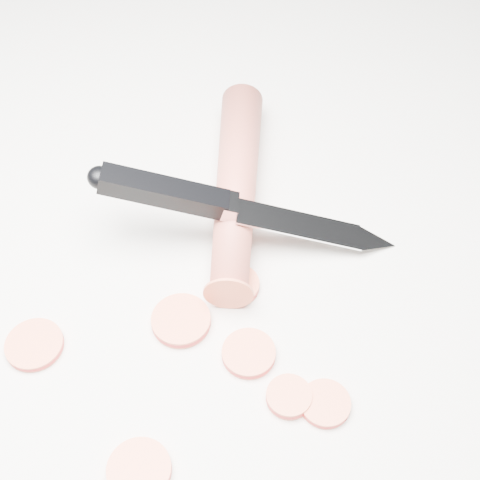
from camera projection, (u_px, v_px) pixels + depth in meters
name	position (u px, v px, depth m)	size (l,w,h in m)	color
ground	(168.00, 284.00, 0.48)	(2.40, 2.40, 0.00)	silver
carrot	(236.00, 185.00, 0.51)	(0.03, 0.03, 0.20)	#BB4A3B
carrot_slice_0	(34.00, 345.00, 0.44)	(0.04, 0.04, 0.01)	#E96641
carrot_slice_1	(139.00, 470.00, 0.39)	(0.04, 0.04, 0.01)	#E96641
carrot_slice_2	(236.00, 285.00, 0.47)	(0.03, 0.03, 0.01)	#E96641
carrot_slice_3	(289.00, 397.00, 0.42)	(0.03, 0.03, 0.01)	#E96641
carrot_slice_4	(249.00, 353.00, 0.44)	(0.04, 0.04, 0.01)	#E96641
carrot_slice_5	(181.00, 321.00, 0.45)	(0.04, 0.04, 0.01)	#E96641
carrot_slice_6	(325.00, 404.00, 0.42)	(0.03, 0.03, 0.01)	#E96641
kitchen_knife	(248.00, 207.00, 0.48)	(0.21, 0.13, 0.07)	silver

